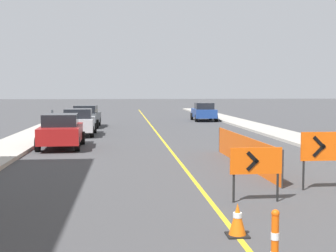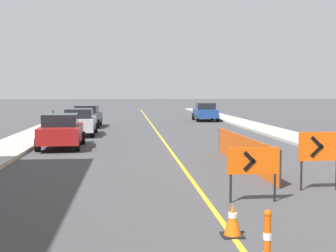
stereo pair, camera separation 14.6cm
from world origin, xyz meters
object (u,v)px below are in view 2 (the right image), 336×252
(parked_car_curb_near, at_px, (61,131))
(parking_meter_far_curb, at_px, (53,116))
(traffic_cone_third, at_px, (232,220))
(parked_car_curb_far, at_px, (87,116))
(arrow_barricade_secondary, at_px, (320,149))
(parked_car_curb_mid, at_px, (79,122))
(parked_car_opposite_side, at_px, (205,112))
(arrow_barricade_primary, at_px, (253,163))

(parked_car_curb_near, distance_m, parking_meter_far_curb, 7.90)
(traffic_cone_third, bearing_deg, parked_car_curb_far, 100.44)
(arrow_barricade_secondary, height_order, parked_car_curb_mid, parked_car_curb_mid)
(parked_car_curb_near, bearing_deg, parked_car_opposite_side, 59.37)
(parked_car_curb_mid, xyz_separation_m, parking_meter_far_curb, (-1.79, 1.66, 0.29))
(traffic_cone_third, distance_m, arrow_barricade_primary, 2.83)
(parked_car_curb_mid, distance_m, parked_car_opposite_side, 15.78)
(arrow_barricade_primary, bearing_deg, arrow_barricade_secondary, 27.54)
(arrow_barricade_primary, distance_m, parked_car_opposite_side, 29.98)
(parked_car_curb_mid, bearing_deg, parked_car_curb_near, -93.63)
(arrow_barricade_primary, height_order, parking_meter_far_curb, parking_meter_far_curb)
(arrow_barricade_secondary, relative_size, parked_car_curb_mid, 0.36)
(parked_car_curb_near, relative_size, parked_car_curb_far, 1.00)
(parked_car_curb_mid, distance_m, parking_meter_far_curb, 2.45)
(arrow_barricade_primary, height_order, parked_car_curb_near, parked_car_curb_near)
(parking_meter_far_curb, bearing_deg, arrow_barricade_primary, -68.12)
(arrow_barricade_primary, bearing_deg, parking_meter_far_curb, 110.48)
(arrow_barricade_primary, bearing_deg, parked_car_opposite_side, 81.19)
(parked_car_curb_near, xyz_separation_m, parked_car_curb_mid, (0.23, 6.08, 0.00))
(traffic_cone_third, bearing_deg, arrow_barricade_secondary, 49.20)
(arrow_barricade_primary, relative_size, parked_car_curb_near, 0.30)
(parked_car_curb_far, height_order, parked_car_opposite_side, same)
(arrow_barricade_primary, height_order, parked_car_opposite_side, parked_car_opposite_side)
(parked_car_opposite_side, bearing_deg, parked_car_curb_far, -144.89)
(traffic_cone_third, xyz_separation_m, arrow_barricade_secondary, (3.21, 3.72, 0.81))
(parked_car_curb_mid, bearing_deg, parking_meter_far_curb, 135.69)
(arrow_barricade_secondary, xyz_separation_m, parked_car_curb_mid, (-7.95, 16.09, -0.32))
(traffic_cone_third, distance_m, parked_car_curb_near, 14.61)
(parked_car_curb_mid, relative_size, parked_car_curb_far, 1.00)
(parked_car_curb_mid, relative_size, parking_meter_far_curb, 3.29)
(traffic_cone_third, bearing_deg, arrow_barricade_primary, 67.08)
(traffic_cone_third, relative_size, parked_car_curb_far, 0.14)
(traffic_cone_third, relative_size, parked_car_curb_near, 0.14)
(arrow_barricade_secondary, bearing_deg, parked_car_curb_near, 128.65)
(arrow_barricade_secondary, relative_size, parked_car_curb_far, 0.36)
(parked_car_curb_far, bearing_deg, parked_car_curb_near, -88.58)
(parked_car_curb_mid, height_order, parking_meter_far_curb, parked_car_curb_mid)
(parked_car_curb_far, bearing_deg, parking_meter_far_curb, -108.52)
(arrow_barricade_primary, height_order, parked_car_curb_mid, parked_car_curb_mid)
(traffic_cone_third, xyz_separation_m, arrow_barricade_primary, (1.07, 2.54, 0.64))
(arrow_barricade_primary, relative_size, parked_car_opposite_side, 0.30)
(parked_car_curb_near, relative_size, parking_meter_far_curb, 3.31)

